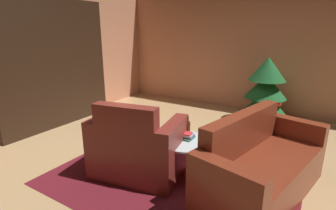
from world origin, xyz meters
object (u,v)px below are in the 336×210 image
at_px(bottle_on_table, 188,128).
at_px(decorated_tree, 266,89).
at_px(armchair_red, 137,149).
at_px(couch_red, 261,168).
at_px(book_stack_on_table, 185,135).
at_px(coffee_table, 185,144).
at_px(bookshelf_unit, 59,64).

relative_size(bottle_on_table, decorated_tree, 0.19).
xyz_separation_m(armchair_red, couch_red, (1.34, 0.38, -0.03)).
xyz_separation_m(armchair_red, book_stack_on_table, (0.46, 0.33, 0.16)).
distance_m(bottle_on_table, decorated_tree, 2.38).
bearing_deg(couch_red, coffee_table, -173.27).
bearing_deg(armchair_red, bookshelf_unit, 161.97).
height_order(armchair_red, book_stack_on_table, armchair_red).
xyz_separation_m(bookshelf_unit, couch_red, (3.69, -0.39, -0.80)).
height_order(coffee_table, book_stack_on_table, book_stack_on_table).
xyz_separation_m(bookshelf_unit, decorated_tree, (3.23, 2.01, -0.46)).
height_order(coffee_table, decorated_tree, decorated_tree).
distance_m(bookshelf_unit, couch_red, 3.80).
bearing_deg(armchair_red, book_stack_on_table, 35.97).
height_order(armchair_red, bottle_on_table, armchair_red).
distance_m(armchair_red, couch_red, 1.39).
distance_m(bookshelf_unit, bottle_on_table, 2.86).
height_order(bookshelf_unit, bottle_on_table, bookshelf_unit).
bearing_deg(bottle_on_table, armchair_red, -134.61).
height_order(bookshelf_unit, coffee_table, bookshelf_unit).
bearing_deg(book_stack_on_table, bottle_on_table, 100.25).
bearing_deg(coffee_table, book_stack_on_table, 123.55).
distance_m(couch_red, decorated_tree, 2.46).
height_order(armchair_red, coffee_table, armchair_red).
bearing_deg(armchair_red, couch_red, 15.87).
relative_size(couch_red, coffee_table, 2.90).
bearing_deg(bottle_on_table, couch_red, -3.99).
height_order(bookshelf_unit, book_stack_on_table, bookshelf_unit).
height_order(couch_red, decorated_tree, decorated_tree).
bearing_deg(decorated_tree, couch_red, -79.06).
relative_size(armchair_red, coffee_table, 1.85).
height_order(bookshelf_unit, armchair_red, bookshelf_unit).
distance_m(coffee_table, bottle_on_table, 0.22).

